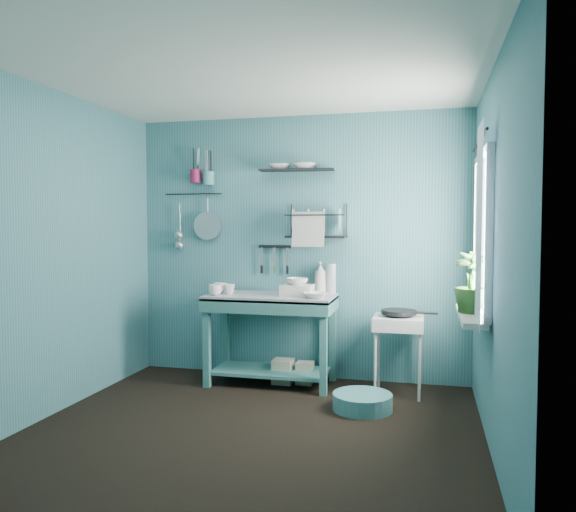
% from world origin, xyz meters
% --- Properties ---
extents(floor, '(3.20, 3.20, 0.00)m').
position_xyz_m(floor, '(0.00, 0.00, 0.00)').
color(floor, black).
rests_on(floor, ground).
extents(ceiling, '(3.20, 3.20, 0.00)m').
position_xyz_m(ceiling, '(0.00, 0.00, 2.50)').
color(ceiling, silver).
rests_on(ceiling, ground).
extents(wall_back, '(3.20, 0.00, 3.20)m').
position_xyz_m(wall_back, '(0.00, 1.50, 1.25)').
color(wall_back, '#3A6E76').
rests_on(wall_back, ground).
extents(wall_front, '(3.20, 0.00, 3.20)m').
position_xyz_m(wall_front, '(0.00, -1.50, 1.25)').
color(wall_front, '#3A6E76').
rests_on(wall_front, ground).
extents(wall_left, '(0.00, 3.00, 3.00)m').
position_xyz_m(wall_left, '(-1.60, 0.00, 1.25)').
color(wall_left, '#3A6E76').
rests_on(wall_left, ground).
extents(wall_right, '(0.00, 3.00, 3.00)m').
position_xyz_m(wall_right, '(1.60, 0.00, 1.25)').
color(wall_right, '#3A6E76').
rests_on(wall_right, ground).
extents(work_counter, '(1.18, 0.62, 0.83)m').
position_xyz_m(work_counter, '(-0.19, 1.17, 0.41)').
color(work_counter, '#36736F').
rests_on(work_counter, floor).
extents(mug_left, '(0.12, 0.12, 0.10)m').
position_xyz_m(mug_left, '(-0.67, 1.01, 0.87)').
color(mug_left, silver).
rests_on(mug_left, work_counter).
extents(mug_mid, '(0.14, 0.14, 0.09)m').
position_xyz_m(mug_mid, '(-0.57, 1.11, 0.87)').
color(mug_mid, silver).
rests_on(mug_mid, work_counter).
extents(mug_right, '(0.17, 0.17, 0.10)m').
position_xyz_m(mug_right, '(-0.69, 1.17, 0.87)').
color(mug_right, silver).
rests_on(mug_right, work_counter).
extents(wash_tub, '(0.28, 0.22, 0.10)m').
position_xyz_m(wash_tub, '(0.06, 1.15, 0.88)').
color(wash_tub, beige).
rests_on(wash_tub, work_counter).
extents(tub_bowl, '(0.20, 0.19, 0.06)m').
position_xyz_m(tub_bowl, '(0.06, 1.15, 0.96)').
color(tub_bowl, silver).
rests_on(tub_bowl, wash_tub).
extents(soap_bottle, '(0.11, 0.12, 0.30)m').
position_xyz_m(soap_bottle, '(0.23, 1.37, 0.98)').
color(soap_bottle, beige).
rests_on(soap_bottle, work_counter).
extents(water_bottle, '(0.09, 0.09, 0.28)m').
position_xyz_m(water_bottle, '(0.33, 1.39, 0.97)').
color(water_bottle, '#A7B3BA').
rests_on(water_bottle, work_counter).
extents(counter_bowl, '(0.22, 0.22, 0.05)m').
position_xyz_m(counter_bowl, '(0.26, 1.02, 0.85)').
color(counter_bowl, silver).
rests_on(counter_bowl, work_counter).
extents(hotplate_stand, '(0.50, 0.50, 0.68)m').
position_xyz_m(hotplate_stand, '(0.96, 1.15, 0.34)').
color(hotplate_stand, silver).
rests_on(hotplate_stand, floor).
extents(frying_pan, '(0.30, 0.30, 0.03)m').
position_xyz_m(frying_pan, '(0.96, 1.15, 0.71)').
color(frying_pan, black).
rests_on(frying_pan, hotplate_stand).
extents(knife_strip, '(0.32, 0.02, 0.03)m').
position_xyz_m(knife_strip, '(-0.24, 1.47, 1.25)').
color(knife_strip, black).
rests_on(knife_strip, wall_back).
extents(dish_rack, '(0.58, 0.32, 0.32)m').
position_xyz_m(dish_rack, '(0.19, 1.37, 1.50)').
color(dish_rack, black).
rests_on(dish_rack, wall_back).
extents(upper_shelf, '(0.71, 0.25, 0.02)m').
position_xyz_m(upper_shelf, '(-0.00, 1.40, 1.98)').
color(upper_shelf, black).
rests_on(upper_shelf, wall_back).
extents(shelf_bowl_left, '(0.21, 0.21, 0.05)m').
position_xyz_m(shelf_bowl_left, '(-0.17, 1.40, 2.05)').
color(shelf_bowl_left, silver).
rests_on(shelf_bowl_left, upper_shelf).
extents(shelf_bowl_right, '(0.23, 0.23, 0.05)m').
position_xyz_m(shelf_bowl_right, '(0.08, 1.40, 2.09)').
color(shelf_bowl_right, silver).
rests_on(shelf_bowl_right, upper_shelf).
extents(utensil_cup_magenta, '(0.11, 0.11, 0.13)m').
position_xyz_m(utensil_cup_magenta, '(-1.03, 1.42, 1.94)').
color(utensil_cup_magenta, '#941B48').
rests_on(utensil_cup_magenta, wall_back).
extents(utensil_cup_teal, '(0.11, 0.11, 0.13)m').
position_xyz_m(utensil_cup_teal, '(-0.89, 1.42, 1.92)').
color(utensil_cup_teal, teal).
rests_on(utensil_cup_teal, wall_back).
extents(colander, '(0.28, 0.03, 0.28)m').
position_xyz_m(colander, '(-0.92, 1.45, 1.46)').
color(colander, '#ACAFB4').
rests_on(colander, wall_back).
extents(ladle_outer, '(0.01, 0.01, 0.30)m').
position_xyz_m(ladle_outer, '(-1.22, 1.46, 1.53)').
color(ladle_outer, '#ACAFB4').
rests_on(ladle_outer, wall_back).
extents(ladle_inner, '(0.01, 0.01, 0.30)m').
position_xyz_m(ladle_inner, '(-1.22, 1.46, 1.43)').
color(ladle_inner, '#ACAFB4').
rests_on(ladle_inner, wall_back).
extents(hook_rail, '(0.60, 0.01, 0.01)m').
position_xyz_m(hook_rail, '(-1.08, 1.47, 1.77)').
color(hook_rail, black).
rests_on(hook_rail, wall_back).
extents(window_glass, '(0.00, 1.10, 1.10)m').
position_xyz_m(window_glass, '(1.59, 0.45, 1.40)').
color(window_glass, white).
rests_on(window_glass, wall_right).
extents(windowsill, '(0.16, 0.95, 0.04)m').
position_xyz_m(windowsill, '(1.50, 0.45, 0.81)').
color(windowsill, silver).
rests_on(windowsill, wall_right).
extents(curtain, '(0.00, 1.35, 1.35)m').
position_xyz_m(curtain, '(1.52, 0.15, 1.45)').
color(curtain, white).
rests_on(curtain, wall_right).
extents(curtain_rod, '(0.02, 1.05, 0.02)m').
position_xyz_m(curtain_rod, '(1.54, 0.45, 2.05)').
color(curtain_rod, black).
rests_on(curtain_rod, wall_right).
extents(potted_plant, '(0.25, 0.25, 0.44)m').
position_xyz_m(potted_plant, '(1.50, 0.46, 1.05)').
color(potted_plant, '#316528').
rests_on(potted_plant, windowsill).
extents(storage_tin_large, '(0.18, 0.18, 0.22)m').
position_xyz_m(storage_tin_large, '(-0.09, 1.22, 0.11)').
color(storage_tin_large, tan).
rests_on(storage_tin_large, floor).
extents(storage_tin_small, '(0.15, 0.15, 0.20)m').
position_xyz_m(storage_tin_small, '(0.11, 1.25, 0.10)').
color(storage_tin_small, tan).
rests_on(storage_tin_small, floor).
extents(floor_basin, '(0.47, 0.47, 0.13)m').
position_xyz_m(floor_basin, '(0.71, 0.64, 0.07)').
color(floor_basin, teal).
rests_on(floor_basin, floor).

